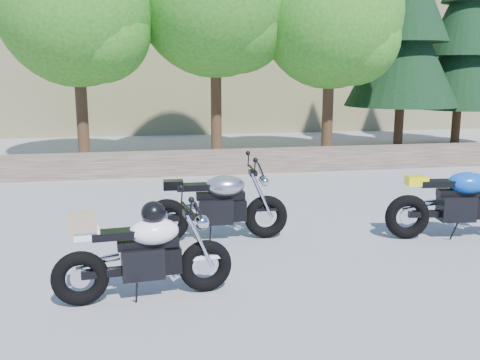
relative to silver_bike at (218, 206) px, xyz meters
name	(u,v)px	position (x,y,z in m)	size (l,w,h in m)	color
ground	(239,256)	(0.15, -0.70, -0.47)	(90.00, 90.00, 0.00)	gray
stone_wall	(194,163)	(0.15, 4.80, -0.22)	(22.00, 0.55, 0.50)	brown
tree_decid_left	(80,9)	(-2.24, 6.43, 3.16)	(3.67, 3.67, 5.62)	#382314
tree_decid_right	(336,19)	(3.86, 6.23, 3.03)	(3.54, 3.54, 5.41)	#382314
conifer_near	(405,18)	(6.35, 7.50, 3.21)	(3.17, 3.17, 7.06)	#382314
conifer_far	(463,36)	(8.55, 8.10, 2.80)	(2.82, 2.82, 6.27)	#382314
silver_bike	(218,206)	(0.00, 0.00, 0.00)	(1.92, 0.61, 0.97)	black
white_bike	(143,252)	(-0.99, -1.73, 0.01)	(1.79, 0.56, 0.99)	black
blue_bike	(459,203)	(3.21, -0.49, 0.01)	(1.98, 0.63, 0.99)	black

